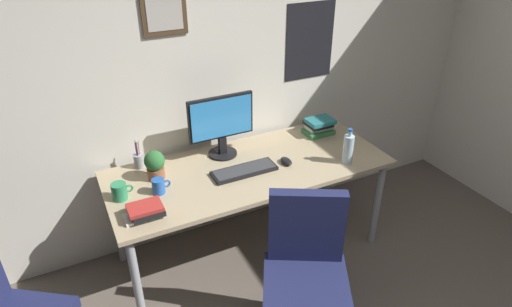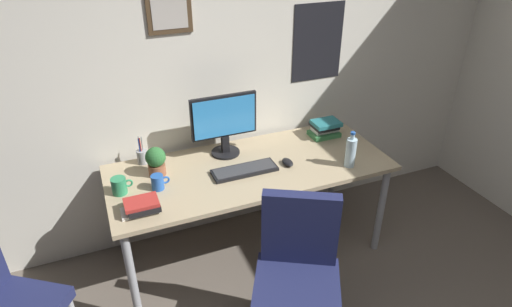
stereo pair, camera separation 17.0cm
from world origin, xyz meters
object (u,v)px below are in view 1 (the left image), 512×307
object	(u,v)px
pen_cup	(139,160)
book_stack_left	(319,126)
book_stack_right	(145,210)
keyboard	(244,171)
computer_mouse	(286,161)
office_chair	(306,268)
potted_plant	(155,164)
water_bottle	(348,149)
coffee_mug_far	(159,186)
coffee_mug_near	(120,191)
monitor	(221,123)

from	to	relation	value
pen_cup	book_stack_left	bearing A→B (deg)	-4.62
book_stack_right	pen_cup	bearing A→B (deg)	80.25
keyboard	computer_mouse	size ratio (longest dim) A/B	3.91
office_chair	book_stack_right	world-z (taller)	office_chair
keyboard	potted_plant	xyz separation A→B (m)	(-0.53, 0.18, 0.09)
water_bottle	book_stack_left	world-z (taller)	water_bottle
coffee_mug_far	potted_plant	xyz separation A→B (m)	(0.03, 0.17, 0.06)
coffee_mug_near	coffee_mug_far	distance (m)	0.23
water_bottle	book_stack_right	xyz separation A→B (m)	(-1.37, 0.02, -0.07)
water_bottle	book_stack_right	distance (m)	1.37
keyboard	coffee_mug_far	distance (m)	0.56
keyboard	water_bottle	world-z (taller)	water_bottle
monitor	book_stack_right	xyz separation A→B (m)	(-0.65, -0.45, -0.20)
monitor	potted_plant	distance (m)	0.52
office_chair	potted_plant	size ratio (longest dim) A/B	4.87
computer_mouse	pen_cup	bearing A→B (deg)	156.43
monitor	water_bottle	world-z (taller)	monitor
keyboard	coffee_mug_far	world-z (taller)	coffee_mug_far
coffee_mug_far	book_stack_right	xyz separation A→B (m)	(-0.13, -0.19, -0.01)
office_chair	monitor	bearing A→B (deg)	93.57
keyboard	monitor	bearing A→B (deg)	97.43
keyboard	computer_mouse	world-z (taller)	computer_mouse
computer_mouse	potted_plant	size ratio (longest dim) A/B	0.56
coffee_mug_far	coffee_mug_near	bearing A→B (deg)	169.49
keyboard	computer_mouse	bearing A→B (deg)	-4.79
book_stack_left	book_stack_right	world-z (taller)	book_stack_left
water_bottle	pen_cup	distance (m)	1.39
office_chair	monitor	size ratio (longest dim) A/B	2.07
coffee_mug_far	water_bottle	bearing A→B (deg)	-9.69
computer_mouse	book_stack_left	distance (m)	0.53
keyboard	pen_cup	distance (m)	0.70
coffee_mug_far	book_stack_right	world-z (taller)	coffee_mug_far
coffee_mug_near	pen_cup	size ratio (longest dim) A/B	0.64
pen_cup	potted_plant	bearing A→B (deg)	-70.95
office_chair	computer_mouse	bearing A→B (deg)	68.94
computer_mouse	water_bottle	xyz separation A→B (m)	(0.38, -0.17, 0.09)
computer_mouse	water_bottle	bearing A→B (deg)	-24.07
keyboard	coffee_mug_near	bearing A→B (deg)	175.68
computer_mouse	office_chair	bearing A→B (deg)	-111.06
coffee_mug_far	pen_cup	distance (m)	0.35
keyboard	potted_plant	world-z (taller)	potted_plant
keyboard	book_stack_right	xyz separation A→B (m)	(-0.69, -0.17, 0.02)
coffee_mug_near	pen_cup	bearing A→B (deg)	58.87
office_chair	monitor	distance (m)	1.12
office_chair	monitor	xyz separation A→B (m)	(-0.06, 1.02, 0.46)
computer_mouse	pen_cup	size ratio (longest dim) A/B	0.55
office_chair	water_bottle	distance (m)	0.91
monitor	potted_plant	bearing A→B (deg)	-168.85
monitor	pen_cup	size ratio (longest dim) A/B	2.30
office_chair	coffee_mug_near	world-z (taller)	office_chair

